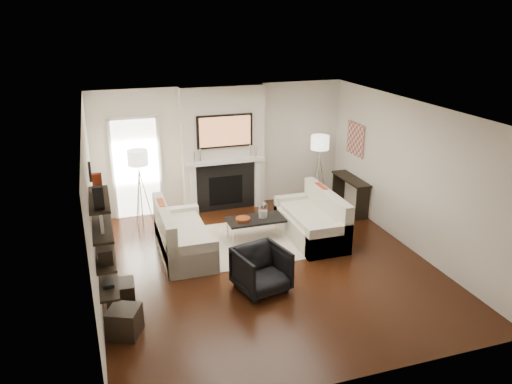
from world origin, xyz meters
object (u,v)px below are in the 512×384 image
object	(u,v)px
coffee_table	(255,220)
loveseat_right_base	(310,228)
lamp_left_shade	(138,158)
armchair	(261,268)
lamp_right_shade	(320,142)
ottoman_near	(121,295)
loveseat_left_base	(185,243)

from	to	relation	value
coffee_table	loveseat_right_base	bearing A→B (deg)	-16.12
loveseat_right_base	lamp_left_shade	xyz separation A→B (m)	(-3.02, 1.60, 1.24)
armchair	loveseat_right_base	bearing A→B (deg)	31.36
loveseat_right_base	lamp_right_shade	bearing A→B (deg)	60.93
loveseat_right_base	ottoman_near	size ratio (longest dim) A/B	4.50
ottoman_near	armchair	bearing A→B (deg)	-5.09
coffee_table	loveseat_left_base	bearing A→B (deg)	-171.14
lamp_left_shade	ottoman_near	bearing A→B (deg)	-101.97
loveseat_right_base	ottoman_near	bearing A→B (deg)	-159.98
loveseat_left_base	lamp_right_shade	world-z (taller)	lamp_right_shade
armchair	lamp_left_shade	bearing A→B (deg)	102.09
lamp_left_shade	loveseat_left_base	bearing A→B (deg)	-68.98
loveseat_right_base	ottoman_near	distance (m)	3.87
coffee_table	armchair	xyz separation A→B (m)	(-0.49, -1.81, -0.02)
loveseat_right_base	lamp_left_shade	world-z (taller)	lamp_left_shade
loveseat_right_base	armchair	bearing A→B (deg)	-134.84
lamp_right_shade	ottoman_near	world-z (taller)	lamp_right_shade
armchair	lamp_left_shade	xyz separation A→B (m)	(-1.51, 3.12, 1.07)
lamp_left_shade	lamp_right_shade	xyz separation A→B (m)	(3.90, -0.01, 0.00)
armchair	lamp_left_shade	world-z (taller)	lamp_left_shade
lamp_left_shade	ottoman_near	size ratio (longest dim) A/B	1.00
lamp_right_shade	lamp_left_shade	bearing A→B (deg)	179.80
lamp_right_shade	ottoman_near	size ratio (longest dim) A/B	1.00
loveseat_right_base	lamp_right_shade	distance (m)	2.20
armchair	ottoman_near	bearing A→B (deg)	161.11
ottoman_near	loveseat_left_base	bearing A→B (deg)	49.23
lamp_right_shade	loveseat_left_base	bearing A→B (deg)	-155.47
loveseat_left_base	coffee_table	bearing A→B (deg)	8.86
lamp_left_shade	lamp_right_shade	size ratio (longest dim) A/B	1.00
loveseat_left_base	armchair	size ratio (longest dim) A/B	2.34
ottoman_near	lamp_left_shade	bearing A→B (deg)	78.03
loveseat_right_base	loveseat_left_base	bearing A→B (deg)	178.26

